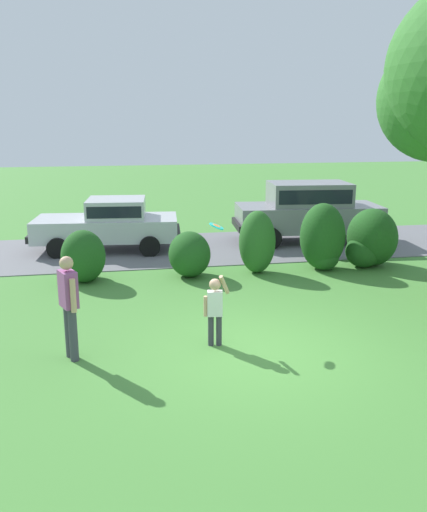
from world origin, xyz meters
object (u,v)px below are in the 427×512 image
child_thrower (215,306)px  adult_onlooker (69,302)px  parked_sedan (110,222)px  frisbee (216,226)px  parked_suv (308,209)px

child_thrower → adult_onlooker: bearing=-177.4°
parked_sedan → child_thrower: (1.80, -7.63, -0.13)m
parked_sedan → child_thrower: 7.83m
frisbee → adult_onlooker: bearing=-159.2°
frisbee → parked_suv: bearing=57.7°
parked_suv → frisbee: bearing=-122.3°
parked_sedan → child_thrower: size_ratio=3.53×
parked_suv → adult_onlooker: parked_suv is taller
frisbee → adult_onlooker: (-2.60, -0.99, -0.96)m
parked_suv → child_thrower: (-4.46, -7.63, -0.36)m
child_thrower → frisbee: size_ratio=4.58×
adult_onlooker → child_thrower: bearing=2.6°
parked_suv → frisbee: size_ratio=17.20×
parked_suv → adult_onlooker: (-6.87, -7.74, -0.09)m
parked_suv → child_thrower: parked_suv is taller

